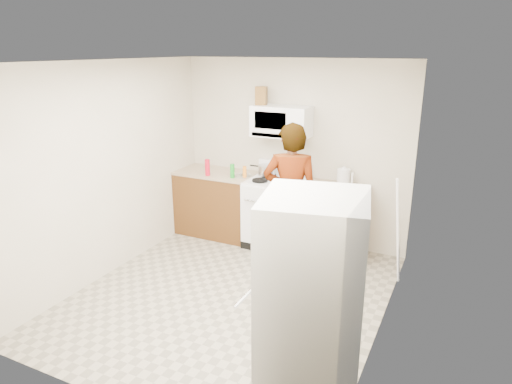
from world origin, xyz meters
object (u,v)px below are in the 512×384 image
Objects in this scene: microwave at (281,121)px; fridge at (311,310)px; saucepan at (267,170)px; kettle at (344,177)px; person at (290,198)px; gas_range at (276,211)px.

fridge is at bearing -63.30° from microwave.
fridge is at bearing -59.99° from saucepan.
kettle is at bearing 3.52° from microwave.
saucepan is at bearing -178.00° from kettle.
gas_range is at bearing -70.56° from person.
fridge is (1.41, -2.81, -0.85)m from microwave.
gas_range is 0.58m from saucepan.
kettle is (0.86, 0.18, 0.55)m from gas_range.
kettle is at bearing -137.79° from person.
microwave reaches higher than fridge.
microwave is 3.75× the size of kettle.
microwave is 3.26m from fridge.
microwave is at bearing -177.91° from kettle.
gas_range is at bearing -169.54° from kettle.
gas_range is 3.05m from fridge.
kettle reaches higher than saucepan.
fridge reaches higher than kettle.
microwave reaches higher than saucepan.
fridge reaches higher than gas_range.
person is 7.84× the size of saucepan.
microwave is at bearing -75.99° from person.
gas_range is at bearing -90.00° from microwave.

